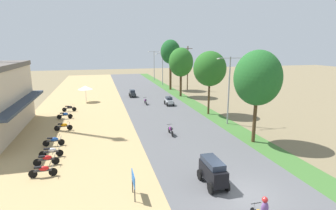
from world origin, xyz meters
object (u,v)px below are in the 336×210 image
median_tree_nearest (258,78)px  streetlamp_near (229,86)px  median_tree_second (210,69)px  streetlamp_mid (163,67)px  car_hatchback_silver (169,101)px  parked_motorbike_nearest (43,170)px  car_hatchback_charcoal (132,93)px  car_van_black (213,171)px  parked_motorbike_seventh (69,108)px  motorbike_ahead_third (145,101)px  parked_motorbike_fourth (54,140)px  median_tree_third (181,62)px  motorbike_ahead_second (171,130)px  parked_motorbike_third (51,151)px  parked_motorbike_second (47,159)px  median_tree_fourth (170,52)px  street_signboard (133,180)px  parked_motorbike_sixth (65,115)px  vendor_umbrella (85,88)px  parked_motorbike_fifth (64,126)px  streetlamp_far (154,63)px  utility_pole_near (188,67)px

median_tree_nearest → streetlamp_near: size_ratio=1.11×
median_tree_second → streetlamp_mid: 26.57m
car_hatchback_silver → parked_motorbike_nearest: bearing=-125.7°
median_tree_nearest → car_hatchback_charcoal: size_ratio=4.10×
car_van_black → parked_motorbike_seventh: bearing=115.1°
motorbike_ahead_third → streetlamp_near: bearing=-59.9°
parked_motorbike_fourth → median_tree_nearest: 18.49m
median_tree_third → motorbike_ahead_third: 10.13m
parked_motorbike_fourth → motorbike_ahead_second: motorbike_ahead_second is taller
parked_motorbike_third → motorbike_ahead_third: bearing=58.8°
parked_motorbike_second → parked_motorbike_fourth: same height
parked_motorbike_second → car_hatchback_silver: 21.96m
median_tree_second → motorbike_ahead_second: median_tree_second is taller
parked_motorbike_seventh → streetlamp_mid: streetlamp_mid is taller
parked_motorbike_fourth → car_hatchback_charcoal: (9.44, 20.91, 0.19)m
median_tree_fourth → parked_motorbike_third: bearing=-120.8°
parked_motorbike_nearest → streetlamp_mid: 43.22m
street_signboard → motorbike_ahead_second: 11.19m
parked_motorbike_seventh → car_van_black: bearing=-64.9°
median_tree_second → median_tree_third: 12.70m
car_hatchback_silver → parked_motorbike_sixth: bearing=-163.9°
median_tree_third → median_tree_second: bearing=-91.0°
parked_motorbike_seventh → car_hatchback_silver: 13.77m
parked_motorbike_nearest → motorbike_ahead_second: motorbike_ahead_second is taller
motorbike_ahead_third → vendor_umbrella: bearing=154.9°
parked_motorbike_fifth → median_tree_nearest: 19.52m
parked_motorbike_fifth → median_tree_nearest: (17.08, -7.82, 5.31)m
parked_motorbike_seventh → car_hatchback_silver: car_hatchback_silver is taller
parked_motorbike_third → median_tree_second: 20.37m
parked_motorbike_third → streetlamp_far: streetlamp_far is taller
parked_motorbike_third → parked_motorbike_sixth: (-0.27, 11.62, 0.00)m
car_hatchback_charcoal → motorbike_ahead_third: 6.34m
median_tree_nearest → car_hatchback_silver: median_tree_nearest is taller
parked_motorbike_sixth → median_tree_third: (17.74, 10.56, 5.32)m
parked_motorbike_third → parked_motorbike_seventh: 15.38m
parked_motorbike_second → streetlamp_mid: size_ratio=0.26×
motorbike_ahead_third → motorbike_ahead_second: bearing=-90.0°
parked_motorbike_sixth → median_tree_third: 21.32m
vendor_umbrella → median_tree_third: size_ratio=0.31×
median_tree_fourth → streetlamp_near: bearing=-90.2°
streetlamp_far → parked_motorbike_fourth: bearing=-112.6°
street_signboard → streetlamp_far: (12.06, 52.36, 3.18)m
parked_motorbike_fourth → streetlamp_mid: 38.06m
parked_motorbike_seventh → median_tree_second: size_ratio=0.23×
median_tree_second → median_tree_third: (0.23, 12.69, 0.05)m
parked_motorbike_fourth → streetlamp_near: (17.74, 2.36, 3.81)m
parked_motorbike_fourth → median_tree_nearest: bearing=-11.3°
utility_pole_near → motorbike_ahead_third: 15.63m
parked_motorbike_third → parked_motorbike_seventh: (-0.12, 15.38, 0.00)m
parked_motorbike_second → car_van_black: (10.52, -5.67, 0.47)m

